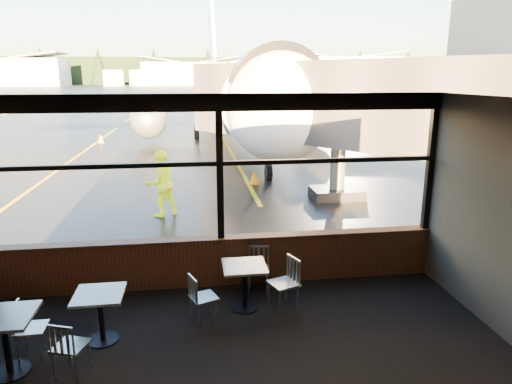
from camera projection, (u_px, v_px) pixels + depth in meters
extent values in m
plane|color=black|center=(192.00, 90.00, 123.68)|extent=(520.00, 520.00, 0.00)
cube|color=#38332D|center=(235.00, 104.00, 4.81)|extent=(8.00, 6.00, 0.04)
cube|color=#522A18|center=(222.00, 262.00, 8.44)|extent=(8.00, 0.28, 0.90)
cube|color=black|center=(218.00, 102.00, 7.72)|extent=(8.00, 0.18, 0.30)
cube|color=black|center=(220.00, 169.00, 8.01)|extent=(0.12, 0.12, 2.60)
cube|color=black|center=(430.00, 163.00, 8.54)|extent=(0.12, 0.12, 2.60)
cube|color=black|center=(220.00, 163.00, 7.98)|extent=(8.00, 0.10, 0.08)
imported|color=#BFF219|center=(161.00, 183.00, 12.54)|extent=(1.12, 1.06, 1.83)
cone|color=#FF6B08|center=(254.00, 177.00, 16.44)|extent=(0.37, 0.37, 0.52)
cone|color=#E84C07|center=(101.00, 139.00, 26.51)|extent=(0.35, 0.35, 0.49)
cylinder|color=silver|center=(114.00, 78.00, 178.35)|extent=(8.00, 8.00, 6.00)
cylinder|color=silver|center=(140.00, 78.00, 179.71)|extent=(8.00, 8.00, 6.00)
cylinder|color=silver|center=(165.00, 78.00, 181.06)|extent=(8.00, 8.00, 6.00)
cube|color=black|center=(190.00, 71.00, 208.54)|extent=(360.00, 3.00, 12.00)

